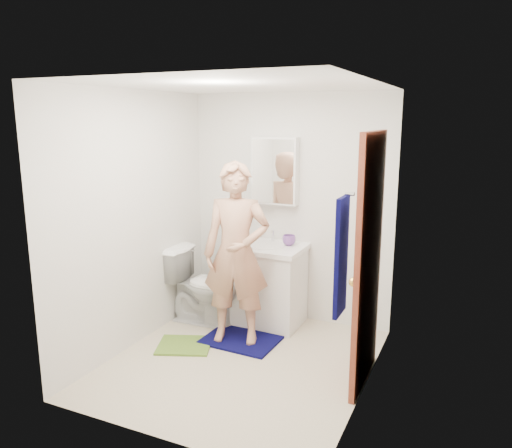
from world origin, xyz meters
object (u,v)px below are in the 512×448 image
(toothbrush_cup, at_px, (289,240))
(medicine_cabinet, at_px, (275,171))
(vanity_cabinet, at_px, (266,287))
(towel, at_px, (341,257))
(toilet, at_px, (204,286))
(soap_dispenser, at_px, (236,235))
(man, at_px, (236,254))

(toothbrush_cup, bearing_deg, medicine_cabinet, 149.60)
(vanity_cabinet, xyz_separation_m, towel, (1.18, -1.48, 0.85))
(towel, height_order, toilet, towel)
(vanity_cabinet, height_order, toilet, toilet)
(vanity_cabinet, xyz_separation_m, toothbrush_cup, (0.22, 0.10, 0.50))
(soap_dispenser, height_order, toothbrush_cup, soap_dispenser)
(vanity_cabinet, relative_size, toilet, 0.99)
(toilet, bearing_deg, vanity_cabinet, -69.00)
(vanity_cabinet, distance_m, medicine_cabinet, 1.22)
(toothbrush_cup, relative_size, man, 0.08)
(towel, bearing_deg, man, 142.99)
(medicine_cabinet, height_order, man, medicine_cabinet)
(toilet, bearing_deg, soap_dispenser, -62.51)
(soap_dispenser, bearing_deg, towel, -43.43)
(medicine_cabinet, bearing_deg, vanity_cabinet, -90.00)
(towel, distance_m, man, 1.61)
(medicine_cabinet, bearing_deg, toothbrush_cup, -30.40)
(towel, bearing_deg, toothbrush_cup, 121.33)
(vanity_cabinet, bearing_deg, towel, -51.53)
(medicine_cabinet, distance_m, towel, 2.11)
(towel, relative_size, toothbrush_cup, 5.88)
(soap_dispenser, bearing_deg, toothbrush_cup, 19.43)
(soap_dispenser, bearing_deg, toilet, -150.54)
(medicine_cabinet, distance_m, toilet, 1.42)
(toothbrush_cup, bearing_deg, toilet, -156.66)
(vanity_cabinet, xyz_separation_m, man, (-0.07, -0.54, 0.49))
(soap_dispenser, distance_m, man, 0.52)
(vanity_cabinet, relative_size, towel, 1.00)
(vanity_cabinet, distance_m, towel, 2.08)
(soap_dispenser, relative_size, man, 0.11)
(vanity_cabinet, xyz_separation_m, soap_dispenser, (-0.30, -0.08, 0.54))
(medicine_cabinet, relative_size, soap_dispenser, 3.76)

